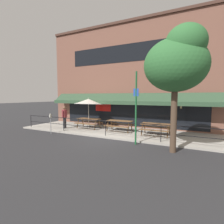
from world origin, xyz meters
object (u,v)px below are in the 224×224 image
object	(u,v)px
pedestrian_walking	(65,116)
street_tree_curbside	(177,62)
picnic_table_right	(156,126)
patio_umbrella_left	(88,102)
picnic_table_left	(89,121)
street_sign_pole	(136,108)
picnic_table_centre	(119,123)
parking_meter_near	(51,118)

from	to	relation	value
pedestrian_walking	street_tree_curbside	bearing A→B (deg)	-13.93
picnic_table_right	patio_umbrella_left	xyz separation A→B (m)	(-5.24, 0.19, 1.47)
picnic_table_right	street_tree_curbside	world-z (taller)	street_tree_curbside
picnic_table_right	street_tree_curbside	distance (m)	4.60
picnic_table_left	pedestrian_walking	bearing A→B (deg)	-154.56
picnic_table_left	pedestrian_walking	distance (m)	1.91
picnic_table_right	street_sign_pole	world-z (taller)	street_sign_pole
street_sign_pole	picnic_table_left	bearing A→B (deg)	152.86
patio_umbrella_left	picnic_table_centre	bearing A→B (deg)	0.50
picnic_table_right	pedestrian_walking	xyz separation A→B (m)	(-6.94, -0.62, 0.35)
parking_meter_near	pedestrian_walking	bearing A→B (deg)	100.33
patio_umbrella_left	street_tree_curbside	distance (m)	7.58
street_tree_curbside	pedestrian_walking	bearing A→B (deg)	166.07
picnic_table_centre	pedestrian_walking	world-z (taller)	pedestrian_walking
patio_umbrella_left	street_sign_pole	size ratio (longest dim) A/B	0.61
picnic_table_left	street_sign_pole	distance (m)	5.41
picnic_table_left	street_tree_curbside	world-z (taller)	street_tree_curbside
picnic_table_left	street_sign_pole	size ratio (longest dim) A/B	0.46
picnic_table_right	pedestrian_walking	distance (m)	6.97
picnic_table_right	picnic_table_centre	bearing A→B (deg)	175.29
picnic_table_left	street_tree_curbside	bearing A→B (deg)	-23.30
picnic_table_left	picnic_table_centre	distance (m)	2.62
picnic_table_left	patio_umbrella_left	bearing A→B (deg)	90.00
picnic_table_centre	street_tree_curbside	size ratio (longest dim) A/B	0.32
pedestrian_walking	street_tree_curbside	distance (m)	9.20
picnic_table_left	street_tree_curbside	xyz separation A→B (m)	(6.72, -2.90, 3.41)
picnic_table_centre	picnic_table_right	distance (m)	2.63
picnic_table_centre	pedestrian_walking	bearing A→B (deg)	-169.00
street_tree_curbside	picnic_table_centre	bearing A→B (deg)	144.50
picnic_table_centre	street_sign_pole	bearing A→B (deg)	-49.79
picnic_table_left	parking_meter_near	bearing A→B (deg)	-118.54
parking_meter_near	picnic_table_left	bearing A→B (deg)	61.46
parking_meter_near	street_sign_pole	size ratio (longest dim) A/B	0.36
picnic_table_centre	parking_meter_near	bearing A→B (deg)	-147.27
pedestrian_walking	parking_meter_near	bearing A→B (deg)	-79.67
picnic_table_centre	picnic_table_left	bearing A→B (deg)	-179.31
picnic_table_right	street_sign_pole	distance (m)	2.63
picnic_table_left	parking_meter_near	world-z (taller)	parking_meter_near
pedestrian_walking	street_sign_pole	xyz separation A→B (m)	(6.37, -1.59, 0.95)
pedestrian_walking	street_sign_pole	size ratio (longest dim) A/B	0.44
picnic_table_right	patio_umbrella_left	bearing A→B (deg)	177.89
picnic_table_left	street_sign_pole	xyz separation A→B (m)	(4.67, -2.39, 1.30)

